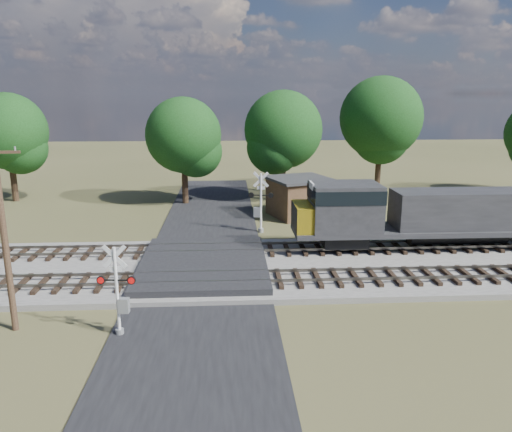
{
  "coord_description": "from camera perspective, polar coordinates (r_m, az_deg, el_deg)",
  "views": [
    {
      "loc": [
        1.42,
        -26.12,
        9.68
      ],
      "look_at": [
        3.03,
        2.0,
        2.75
      ],
      "focal_mm": 35.0,
      "sensor_mm": 36.0,
      "label": 1
    }
  ],
  "objects": [
    {
      "name": "road",
      "position": [
        27.88,
        -6.04,
        -6.49
      ],
      "size": [
        7.0,
        60.0,
        0.08
      ],
      "primitive_type": "cube",
      "color": "black",
      "rests_on": "ground"
    },
    {
      "name": "crossing_panel",
      "position": [
        28.26,
        -6.01,
        -5.62
      ],
      "size": [
        7.0,
        9.0,
        0.62
      ],
      "primitive_type": "cube",
      "color": "#262628",
      "rests_on": "ground"
    },
    {
      "name": "crossing_signal_near",
      "position": [
        21.15,
        -15.34,
        -9.09
      ],
      "size": [
        1.58,
        0.35,
        3.91
      ],
      "rotation": [
        0.0,
        0.0,
        -0.08
      ],
      "color": "silver",
      "rests_on": "ground"
    },
    {
      "name": "utility_pole",
      "position": [
        22.45,
        -26.87,
        -1.72
      ],
      "size": [
        1.96,
        0.27,
        8.01
      ],
      "rotation": [
        0.0,
        0.0,
        0.07
      ],
      "color": "#332217",
      "rests_on": "ground"
    },
    {
      "name": "equipment_shed",
      "position": [
        40.44,
        5.01,
        2.22
      ],
      "size": [
        5.86,
        5.86,
        3.14
      ],
      "rotation": [
        0.0,
        0.0,
        0.34
      ],
      "color": "#43301D",
      "rests_on": "ground"
    },
    {
      "name": "crossing_signal_far",
      "position": [
        35.31,
        0.42,
        0.97
      ],
      "size": [
        1.77,
        0.45,
        4.41
      ],
      "rotation": [
        0.0,
        0.0,
        2.97
      ],
      "color": "silver",
      "rests_on": "ground"
    },
    {
      "name": "ballast_bed",
      "position": [
        29.55,
        13.85,
        -5.42
      ],
      "size": [
        140.0,
        10.0,
        0.3
      ],
      "primitive_type": "cube",
      "color": "gray",
      "rests_on": "ground"
    },
    {
      "name": "ground",
      "position": [
        27.89,
        -6.04,
        -6.57
      ],
      "size": [
        160.0,
        160.0,
        0.0
      ],
      "primitive_type": "plane",
      "color": "#424324",
      "rests_on": "ground"
    },
    {
      "name": "track_far",
      "position": [
        30.61,
        0.06,
        -3.81
      ],
      "size": [
        140.0,
        2.6,
        0.33
      ],
      "color": "black",
      "rests_on": "ballast_bed"
    },
    {
      "name": "track_near",
      "position": [
        25.9,
        0.71,
        -7.15
      ],
      "size": [
        140.0,
        2.6,
        0.33
      ],
      "color": "black",
      "rests_on": "ballast_bed"
    },
    {
      "name": "treeline",
      "position": [
        46.94,
        2.31,
        9.78
      ],
      "size": [
        76.97,
        11.42,
        11.39
      ],
      "color": "black",
      "rests_on": "ground"
    }
  ]
}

